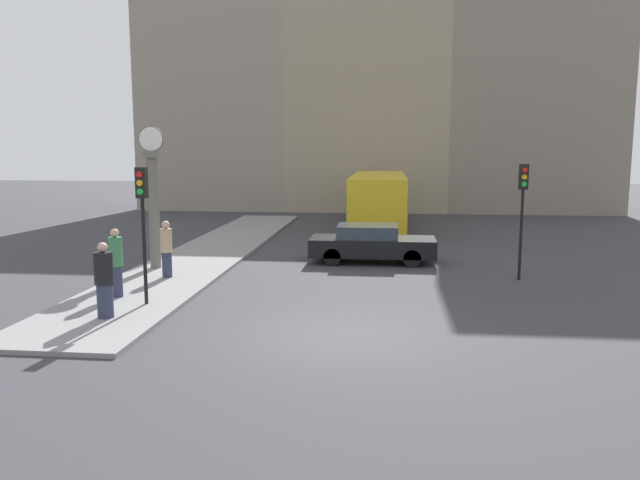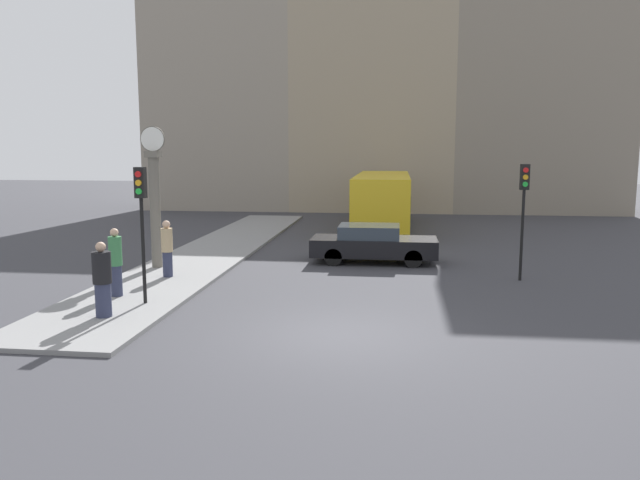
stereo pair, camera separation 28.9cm
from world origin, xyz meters
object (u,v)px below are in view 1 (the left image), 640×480
(bus_distant, at_px, (379,198))
(traffic_light_far, at_px, (523,197))
(pedestrian_green_hoodie, at_px, (116,263))
(street_clock, at_px, (153,200))
(sedan_car, at_px, (371,243))
(pedestrian_black_jacket, at_px, (104,281))
(pedestrian_tan_coat, at_px, (166,249))
(traffic_light_near, at_px, (142,206))

(bus_distant, distance_m, traffic_light_far, 12.61)
(pedestrian_green_hoodie, bearing_deg, street_clock, 96.79)
(bus_distant, distance_m, pedestrian_green_hoodie, 16.94)
(sedan_car, distance_m, bus_distant, 9.34)
(pedestrian_black_jacket, bearing_deg, pedestrian_tan_coat, 92.10)
(traffic_light_near, bearing_deg, street_clock, 108.08)
(traffic_light_near, xyz_separation_m, pedestrian_black_jacket, (-0.44, -1.35, -1.60))
(pedestrian_green_hoodie, bearing_deg, sedan_car, 44.08)
(pedestrian_tan_coat, height_order, pedestrian_black_jacket, pedestrian_black_jacket)
(traffic_light_far, xyz_separation_m, pedestrian_black_jacket, (-10.47, -5.81, -1.56))
(traffic_light_far, relative_size, pedestrian_black_jacket, 2.00)
(bus_distant, height_order, pedestrian_green_hoodie, bus_distant)
(pedestrian_green_hoodie, bearing_deg, traffic_light_far, 19.13)
(pedestrian_tan_coat, relative_size, pedestrian_green_hoodie, 0.95)
(street_clock, bearing_deg, sedan_car, 18.09)
(traffic_light_near, height_order, traffic_light_far, traffic_light_near)
(sedan_car, xyz_separation_m, bus_distant, (0.10, 9.29, 0.87))
(pedestrian_green_hoodie, relative_size, pedestrian_black_jacket, 1.03)
(pedestrian_tan_coat, bearing_deg, traffic_light_far, 6.79)
(bus_distant, distance_m, pedestrian_black_jacket, 18.58)
(traffic_light_far, height_order, pedestrian_tan_coat, traffic_light_far)
(traffic_light_near, bearing_deg, bus_distant, 71.05)
(bus_distant, distance_m, pedestrian_tan_coat, 14.42)
(sedan_car, height_order, pedestrian_black_jacket, pedestrian_black_jacket)
(sedan_car, xyz_separation_m, street_clock, (-6.98, -2.28, 1.64))
(street_clock, height_order, pedestrian_green_hoodie, street_clock)
(bus_distant, relative_size, traffic_light_near, 2.92)
(traffic_light_near, height_order, pedestrian_black_jacket, traffic_light_near)
(street_clock, bearing_deg, pedestrian_green_hoodie, -83.21)
(pedestrian_tan_coat, height_order, pedestrian_green_hoodie, pedestrian_green_hoodie)
(sedan_car, xyz_separation_m, pedestrian_tan_coat, (-6.07, -3.73, 0.30))
(traffic_light_far, bearing_deg, pedestrian_green_hoodie, -160.87)
(bus_distant, relative_size, street_clock, 2.19)
(street_clock, relative_size, pedestrian_green_hoodie, 2.53)
(sedan_car, xyz_separation_m, pedestrian_green_hoodie, (-6.50, -6.30, 0.34))
(sedan_car, height_order, bus_distant, bus_distant)
(traffic_light_near, height_order, pedestrian_green_hoodie, traffic_light_near)
(street_clock, bearing_deg, pedestrian_black_jacket, -79.82)
(sedan_car, distance_m, street_clock, 7.53)
(pedestrian_tan_coat, bearing_deg, traffic_light_near, -79.26)
(street_clock, height_order, pedestrian_tan_coat, street_clock)
(pedestrian_tan_coat, bearing_deg, street_clock, 122.18)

